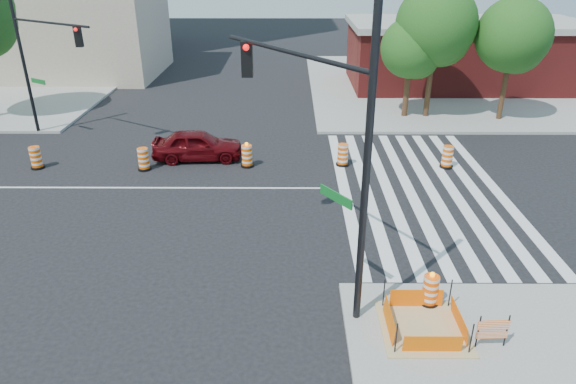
# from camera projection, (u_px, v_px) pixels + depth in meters

# --- Properties ---
(ground) EXTENTS (120.00, 120.00, 0.00)m
(ground) POSITION_uv_depth(u_px,v_px,m) (158.00, 188.00, 21.54)
(ground) COLOR black
(ground) RESTS_ON ground
(sidewalk_ne) EXTENTS (22.00, 22.00, 0.15)m
(sidewalk_ne) POSITION_uv_depth(u_px,v_px,m) (460.00, 85.00, 37.69)
(sidewalk_ne) COLOR gray
(sidewalk_ne) RESTS_ON ground
(crosswalk_east) EXTENTS (6.75, 13.50, 0.01)m
(crosswalk_east) POSITION_uv_depth(u_px,v_px,m) (419.00, 188.00, 21.48)
(crosswalk_east) COLOR silver
(crosswalk_east) RESTS_ON ground
(lane_centerline) EXTENTS (14.00, 0.12, 0.01)m
(lane_centerline) POSITION_uv_depth(u_px,v_px,m) (158.00, 188.00, 21.54)
(lane_centerline) COLOR silver
(lane_centerline) RESTS_ON ground
(excavation_pit) EXTENTS (2.20, 2.20, 0.90)m
(excavation_pit) POSITION_uv_depth(u_px,v_px,m) (423.00, 327.00, 13.25)
(excavation_pit) COLOR tan
(excavation_pit) RESTS_ON ground
(brick_storefront) EXTENTS (16.50, 8.50, 4.60)m
(brick_storefront) POSITION_uv_depth(u_px,v_px,m) (464.00, 54.00, 36.74)
(brick_storefront) COLOR maroon
(brick_storefront) RESTS_ON ground
(beige_midrise) EXTENTS (14.00, 10.00, 10.00)m
(beige_midrise) POSITION_uv_depth(u_px,v_px,m) (63.00, 9.00, 39.37)
(beige_midrise) COLOR tan
(beige_midrise) RESTS_ON ground
(red_coupe) EXTENTS (4.29, 1.95, 1.43)m
(red_coupe) POSITION_uv_depth(u_px,v_px,m) (198.00, 145.00, 24.21)
(red_coupe) COLOR #4F060B
(red_coupe) RESTS_ON ground
(signal_pole_se) EXTENTS (3.76, 5.27, 8.38)m
(signal_pole_se) POSITION_uv_depth(u_px,v_px,m) (321.00, 121.00, 12.93)
(signal_pole_se) COLOR black
(signal_pole_se) RESTS_ON ground
(signal_pole_nw) EXTENTS (4.89, 3.09, 7.49)m
(signal_pole_nw) POSITION_uv_depth(u_px,v_px,m) (39.00, 50.00, 25.27)
(signal_pole_nw) COLOR black
(signal_pole_nw) RESTS_ON ground
(pit_drum) EXTENTS (0.54, 0.54, 1.06)m
(pit_drum) POSITION_uv_depth(u_px,v_px,m) (430.00, 291.00, 14.02)
(pit_drum) COLOR black
(pit_drum) RESTS_ON ground
(barricade) EXTENTS (0.79, 0.07, 0.93)m
(barricade) POSITION_uv_depth(u_px,v_px,m) (493.00, 330.00, 12.48)
(barricade) COLOR #FF5905
(barricade) RESTS_ON ground
(tree_north_c) EXTENTS (3.46, 3.40, 5.78)m
(tree_north_c) POSITION_uv_depth(u_px,v_px,m) (411.00, 51.00, 28.95)
(tree_north_c) COLOR #382314
(tree_north_c) RESTS_ON ground
(tree_north_d) EXTENTS (4.46, 4.46, 7.58)m
(tree_north_d) POSITION_uv_depth(u_px,v_px,m) (436.00, 29.00, 28.41)
(tree_north_d) COLOR #382314
(tree_north_d) RESTS_ON ground
(tree_north_e) EXTENTS (4.05, 4.05, 6.89)m
(tree_north_e) POSITION_uv_depth(u_px,v_px,m) (513.00, 39.00, 28.07)
(tree_north_e) COLOR #382314
(tree_north_e) RESTS_ON ground
(median_drum_1) EXTENTS (0.60, 0.60, 1.02)m
(median_drum_1) POSITION_uv_depth(u_px,v_px,m) (36.00, 158.00, 23.29)
(median_drum_1) COLOR black
(median_drum_1) RESTS_ON ground
(median_drum_2) EXTENTS (0.60, 0.60, 1.02)m
(median_drum_2) POSITION_uv_depth(u_px,v_px,m) (144.00, 160.00, 23.13)
(median_drum_2) COLOR black
(median_drum_2) RESTS_ON ground
(median_drum_3) EXTENTS (0.60, 0.60, 1.18)m
(median_drum_3) POSITION_uv_depth(u_px,v_px,m) (247.00, 156.00, 23.48)
(median_drum_3) COLOR black
(median_drum_3) RESTS_ON ground
(median_drum_4) EXTENTS (0.60, 0.60, 1.02)m
(median_drum_4) POSITION_uv_depth(u_px,v_px,m) (343.00, 156.00, 23.61)
(median_drum_4) COLOR black
(median_drum_4) RESTS_ON ground
(median_drum_5) EXTENTS (0.60, 0.60, 1.02)m
(median_drum_5) POSITION_uv_depth(u_px,v_px,m) (447.00, 158.00, 23.37)
(median_drum_5) COLOR black
(median_drum_5) RESTS_ON ground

